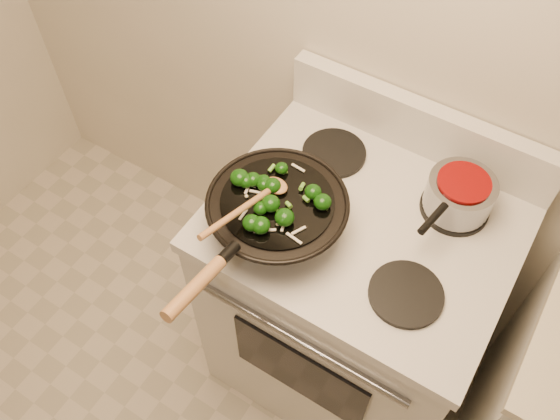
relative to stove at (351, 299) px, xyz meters
The scene contains 5 objects.
stove is the anchor object (origin of this frame).
wok 0.57m from the stove, 138.84° to the right, with size 0.35×0.58×0.19m.
stirfry 0.64m from the stove, 139.81° to the right, with size 0.25×0.24×0.04m.
wooden_spoon 0.66m from the stove, 137.73° to the right, with size 0.08×0.28×0.08m.
saucepan 0.56m from the stove, 38.94° to the left, with size 0.17×0.28×0.10m.
Camera 1 is at (0.17, 0.30, 2.18)m, focal length 38.00 mm.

